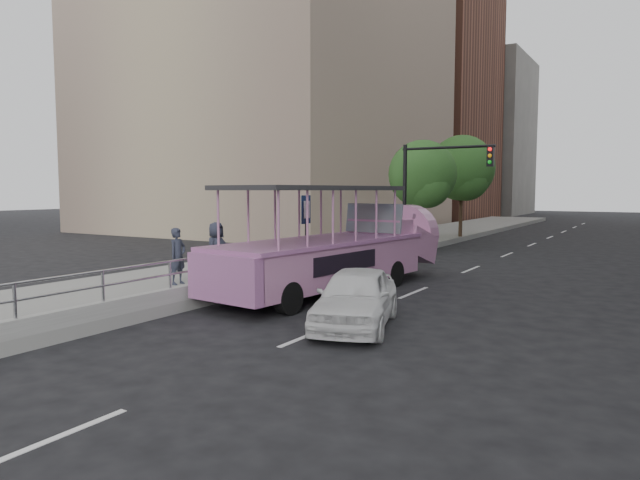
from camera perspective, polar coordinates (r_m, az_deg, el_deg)
ground at (r=14.60m, az=-0.27°, el=-7.33°), size 160.00×160.00×0.00m
sidewalk at (r=25.97m, az=0.42°, el=-1.56°), size 5.50×80.00×0.30m
kerb_wall at (r=17.87m, az=-5.47°, el=-3.51°), size 0.24×30.00×0.36m
guardrail at (r=17.79m, az=-5.49°, el=-1.40°), size 0.07×22.00×0.71m
duck_boat at (r=17.81m, az=2.07°, el=-1.17°), size 3.37×9.97×3.25m
car at (r=13.10m, az=3.62°, el=-5.74°), size 2.73×4.29×1.36m
pedestrian_near at (r=17.59m, az=-14.03°, el=-1.58°), size 0.45×0.65×1.70m
pedestrian_far at (r=18.44m, az=-10.35°, el=-1.04°), size 0.76×0.99×1.81m
parking_sign at (r=19.43m, az=-1.40°, el=1.20°), size 0.10×0.66×2.95m
traffic_signal at (r=26.31m, az=10.89°, el=5.74°), size 4.20×0.32×5.20m
street_tree_near at (r=30.09m, az=10.31°, el=6.25°), size 3.52×3.52×5.72m
street_tree_far at (r=35.71m, az=14.09°, el=6.76°), size 3.97×3.97×6.45m
midrise_brick at (r=66.07m, az=8.41°, el=13.55°), size 18.00×16.00×26.00m
midrise_stone_b at (r=79.99m, az=14.24°, el=9.78°), size 16.00×14.00×20.00m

